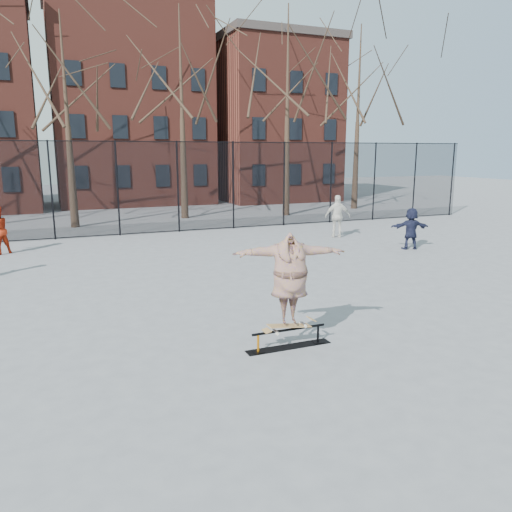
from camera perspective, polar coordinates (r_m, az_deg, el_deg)
name	(u,v)px	position (r m, az deg, el deg)	size (l,w,h in m)	color
ground	(275,328)	(10.36, 2.24, -8.23)	(100.00, 100.00, 0.00)	slate
skate_rail	(289,340)	(9.37, 3.77, -9.54)	(1.66, 0.25, 0.37)	black
skateboard	(289,326)	(9.27, 3.83, -7.95)	(0.90, 0.21, 0.11)	#9B6D3E
skater	(290,279)	(9.01, 3.91, -2.60)	(2.06, 0.56, 1.68)	#423380
bystander_white	(338,216)	(21.17, 9.31, 4.50)	(1.04, 0.43, 1.78)	silver
bystander_navy	(411,229)	(19.23, 17.28, 3.02)	(1.43, 0.45, 1.54)	#1C1F38
fence	(150,187)	(22.25, -11.98, 7.77)	(34.03, 0.07, 4.00)	black
tree_row	(124,71)	(26.53, -14.80, 19.76)	(33.66, 7.46, 10.67)	black
rowhouses	(121,112)	(35.24, -15.13, 15.59)	(29.00, 7.00, 13.00)	#5C261E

